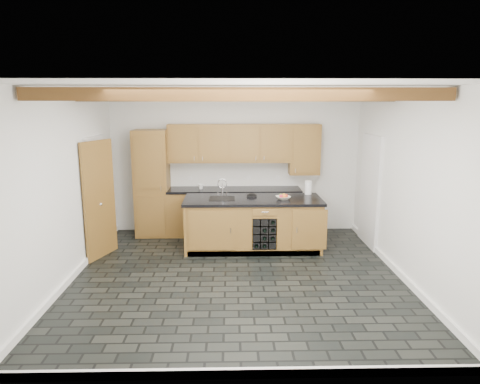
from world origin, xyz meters
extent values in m
plane|color=black|center=(0.00, 0.00, 0.00)|extent=(5.00, 5.00, 0.00)
plane|color=white|center=(0.00, 2.50, 1.40)|extent=(5.00, 0.00, 5.00)
plane|color=white|center=(-2.50, 0.00, 1.40)|extent=(0.00, 5.00, 5.00)
plane|color=white|center=(2.50, 0.00, 1.40)|extent=(0.00, 5.00, 5.00)
plane|color=white|center=(0.00, 0.00, 2.80)|extent=(5.00, 5.00, 0.00)
cube|color=brown|center=(0.00, -1.20, 2.70)|extent=(4.90, 0.15, 0.15)
cube|color=brown|center=(0.00, 0.60, 2.70)|extent=(4.90, 0.15, 0.15)
cube|color=white|center=(-2.48, 0.00, 0.05)|extent=(0.04, 5.00, 0.10)
cube|color=white|center=(2.48, 0.00, 0.05)|extent=(0.04, 5.00, 0.10)
cube|color=white|center=(0.00, -2.48, 0.05)|extent=(5.00, 0.04, 0.10)
cube|color=white|center=(-2.47, 1.30, 1.02)|extent=(0.06, 0.94, 2.04)
cube|color=brown|center=(-2.32, 0.95, 1.00)|extent=(0.31, 0.77, 2.00)
cube|color=white|center=(2.47, 1.50, 1.02)|extent=(0.06, 0.98, 2.04)
cube|color=black|center=(2.50, 1.50, 1.00)|extent=(0.02, 0.86, 1.96)
cube|color=brown|center=(-1.65, 2.20, 1.05)|extent=(0.65, 0.60, 2.10)
cube|color=brown|center=(-0.02, 2.20, 0.44)|extent=(2.60, 0.60, 0.88)
cube|color=black|center=(-0.02, 2.20, 0.91)|extent=(2.64, 0.62, 0.05)
cube|color=white|center=(-0.02, 2.49, 1.19)|extent=(2.60, 0.02, 0.52)
cube|color=brown|center=(-0.12, 2.33, 1.83)|extent=(2.40, 0.35, 0.75)
cube|color=brown|center=(1.38, 2.33, 1.70)|extent=(0.60, 0.35, 1.00)
cube|color=brown|center=(0.30, 1.30, 0.44)|extent=(2.40, 0.90, 0.88)
cube|color=black|center=(0.30, 1.30, 0.91)|extent=(2.46, 0.96, 0.05)
cube|color=brown|center=(-0.42, 0.84, 0.48)|extent=(0.80, 0.02, 0.70)
cube|color=brown|center=(1.25, 0.84, 0.48)|extent=(0.60, 0.02, 0.70)
cube|color=black|center=(0.48, 0.99, 0.40)|extent=(0.42, 0.30, 0.56)
cylinder|color=black|center=(0.48, 0.95, 0.33)|extent=(0.07, 0.26, 0.07)
cylinder|color=black|center=(0.62, 0.95, 0.61)|extent=(0.07, 0.26, 0.07)
cylinder|color=black|center=(0.34, 0.95, 0.19)|extent=(0.07, 0.26, 0.07)
cylinder|color=black|center=(0.48, 0.95, 0.47)|extent=(0.07, 0.26, 0.07)
cylinder|color=black|center=(0.48, 0.95, 0.19)|extent=(0.07, 0.26, 0.07)
cylinder|color=black|center=(0.62, 0.95, 0.33)|extent=(0.07, 0.26, 0.07)
cylinder|color=black|center=(0.62, 0.95, 0.47)|extent=(0.07, 0.26, 0.07)
cube|color=black|center=(-0.25, 1.30, 0.93)|extent=(0.45, 0.40, 0.02)
cylinder|color=silver|center=(-0.25, 1.48, 1.03)|extent=(0.02, 0.02, 0.20)
torus|color=silver|center=(-0.25, 1.48, 1.17)|extent=(0.18, 0.02, 0.18)
cylinder|color=silver|center=(-0.33, 1.48, 0.97)|extent=(0.02, 0.02, 0.08)
cylinder|color=silver|center=(-0.17, 1.48, 0.97)|extent=(0.02, 0.02, 0.08)
cube|color=black|center=(0.29, 1.45, 0.95)|extent=(0.18, 0.11, 0.04)
cylinder|color=black|center=(0.29, 1.45, 0.98)|extent=(0.12, 0.12, 0.01)
imported|color=beige|center=(0.83, 1.21, 0.96)|extent=(0.31, 0.31, 0.06)
sphere|color=#AF2917|center=(0.88, 1.21, 0.99)|extent=(0.07, 0.07, 0.07)
sphere|color=orange|center=(0.85, 1.25, 0.99)|extent=(0.07, 0.07, 0.07)
sphere|color=olive|center=(0.79, 1.24, 0.99)|extent=(0.07, 0.07, 0.07)
sphere|color=red|center=(0.79, 1.18, 0.99)|extent=(0.07, 0.07, 0.07)
sphere|color=orange|center=(0.85, 1.16, 0.99)|extent=(0.07, 0.07, 0.07)
cylinder|color=white|center=(1.35, 1.65, 1.06)|extent=(0.13, 0.13, 0.25)
imported|color=white|center=(-0.69, 2.19, 0.98)|extent=(0.13, 0.13, 0.10)
camera|label=1|loc=(-0.10, -6.15, 2.60)|focal=32.00mm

